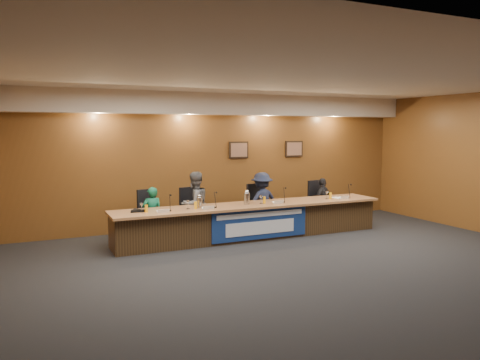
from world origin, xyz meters
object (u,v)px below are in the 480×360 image
at_px(dais_body, 252,222).
at_px(office_chair_a, 151,218).
at_px(banner, 260,224).
at_px(office_chair_d, 320,205).
at_px(panelist_a, 152,214).
at_px(office_chair_c, 260,209).
at_px(carafe_mid, 247,199).
at_px(panelist_d, 323,201).
at_px(panelist_c, 262,201).
at_px(panelist_b, 195,204).
at_px(office_chair_b, 193,215).
at_px(speakerphone, 137,211).
at_px(carafe_left, 199,203).

bearing_deg(dais_body, office_chair_a, 161.76).
height_order(banner, office_chair_d, banner).
bearing_deg(panelist_a, office_chair_c, -174.22).
bearing_deg(carafe_mid, panelist_a, 161.77).
distance_m(office_chair_c, carafe_mid, 1.08).
xyz_separation_m(banner, panelist_a, (-2.06, 0.99, 0.20)).
relative_size(panelist_d, carafe_mid, 4.66).
bearing_deg(panelist_c, panelist_b, -8.51).
height_order(office_chair_a, office_chair_b, same).
bearing_deg(panelist_c, office_chair_b, -11.97).
xyz_separation_m(panelist_c, office_chair_b, (-1.66, 0.10, -0.20)).
relative_size(panelist_a, carafe_mid, 4.65).
xyz_separation_m(dais_body, banner, (0.00, -0.41, 0.03)).
xyz_separation_m(office_chair_c, speakerphone, (-3.05, -0.66, 0.30)).
bearing_deg(carafe_mid, panelist_d, 14.68).
height_order(panelist_d, office_chair_a, panelist_d).
distance_m(panelist_d, office_chair_d, 0.14).
xyz_separation_m(panelist_a, office_chair_d, (4.31, 0.10, -0.10)).
bearing_deg(office_chair_c, speakerphone, 177.13).
bearing_deg(panelist_d, dais_body, -8.87).
relative_size(panelist_d, office_chair_d, 2.42).
bearing_deg(office_chair_a, carafe_mid, -32.51).
bearing_deg(dais_body, office_chair_c, 51.20).
distance_m(panelist_d, carafe_left, 3.54).
bearing_deg(panelist_b, office_chair_c, 161.76).
relative_size(office_chair_c, carafe_mid, 1.93).
distance_m(office_chair_b, speakerphone, 1.57).
bearing_deg(carafe_left, speakerphone, 176.93).
bearing_deg(panelist_b, carafe_mid, 125.13).
bearing_deg(dais_body, panelist_c, 46.67).
relative_size(panelist_a, speakerphone, 3.62).
xyz_separation_m(panelist_c, panelist_d, (1.70, 0.00, -0.10)).
height_order(office_chair_a, carafe_left, carafe_left).
bearing_deg(carafe_mid, panelist_b, 146.83).
relative_size(panelist_c, office_chair_c, 2.84).
bearing_deg(carafe_left, office_chair_c, 22.44).
relative_size(carafe_left, speakerphone, 0.68).
height_order(office_chair_c, speakerphone, speakerphone).
distance_m(banner, office_chair_a, 2.33).
bearing_deg(panelist_b, carafe_left, 58.02).
bearing_deg(panelist_b, office_chair_d, 160.00).
relative_size(panelist_b, panelist_c, 1.06).
distance_m(office_chair_d, carafe_left, 3.57).
relative_size(office_chair_a, office_chair_b, 1.00).
relative_size(panelist_b, office_chair_c, 3.01).
height_order(panelist_a, speakerphone, panelist_a).
relative_size(panelist_b, carafe_left, 6.60).
distance_m(carafe_left, carafe_mid, 1.08).
relative_size(office_chair_d, carafe_left, 2.19).
xyz_separation_m(panelist_c, speakerphone, (-3.05, -0.56, 0.09)).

